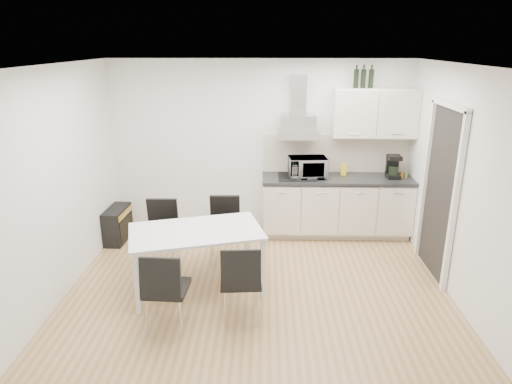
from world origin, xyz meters
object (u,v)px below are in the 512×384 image
Objects in this scene: chair_near_right at (241,281)px; kitchenette at (340,182)px; chair_far_left at (161,235)px; guitar_amp at (118,224)px; chair_far_right at (225,231)px; chair_near_left at (167,289)px; dining_table at (196,236)px; floor_speaker at (217,220)px.

kitchenette is at bearing 55.42° from chair_near_right.
guitar_amp is at bearing -45.05° from chair_far_left.
kitchenette reaches higher than chair_far_right.
kitchenette is 4.07× the size of guitar_amp.
chair_near_left is (-0.45, -1.50, 0.00)m from chair_far_right.
chair_far_right is (0.27, 0.70, -0.24)m from dining_table.
floor_speaker is (0.22, 2.64, -0.31)m from chair_near_left.
chair_near_left is at bearing -130.26° from kitchenette.
floor_speaker is (-0.23, 1.14, -0.31)m from chair_far_right.
chair_near_right reaches higher than floor_speaker.
chair_far_right and chair_near_left have the same top height.
chair_far_left is at bearing -41.09° from guitar_amp.
kitchenette is at bearing 52.55° from chair_near_left.
dining_table is at bearing -41.50° from guitar_amp.
chair_far_right is 1.00× the size of chair_near_left.
dining_table is at bearing -92.00° from floor_speaker.
kitchenette is 2.74m from chair_far_left.
dining_table is at bearing 128.09° from chair_near_right.
chair_far_left and chair_near_right have the same top height.
kitchenette is 3.27m from chair_near_left.
dining_table is 1.91× the size of chair_near_right.
guitar_amp is 2.35× the size of floor_speaker.
dining_table is 2.72× the size of guitar_amp.
chair_far_right is at bearing -149.27° from kitchenette.
chair_near_left is 0.76m from chair_near_right.
chair_near_right is at bearing -120.64° from kitchenette.
chair_far_left is 1.60m from chair_near_right.
chair_far_right is (-1.64, -0.98, -0.39)m from kitchenette.
chair_far_left is at bearing 119.09° from dining_table.
chair_near_left reaches higher than guitar_amp.
chair_far_left is 1.17m from guitar_amp.
kitchenette is 2.86× the size of chair_near_left.
kitchenette is at bearing -5.91° from floor_speaker.
chair_far_left is at bearing 129.54° from chair_near_right.
kitchenette reaches higher than dining_table.
kitchenette is 1.95m from chair_far_right.
kitchenette is 2.69m from chair_near_right.
chair_near_right is at bearing 100.46° from chair_far_right.
guitar_amp is 1.51m from floor_speaker.
chair_far_left and chair_far_right have the same top height.
guitar_amp reaches higher than floor_speaker.
chair_near_left is 3.35× the size of floor_speaker.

